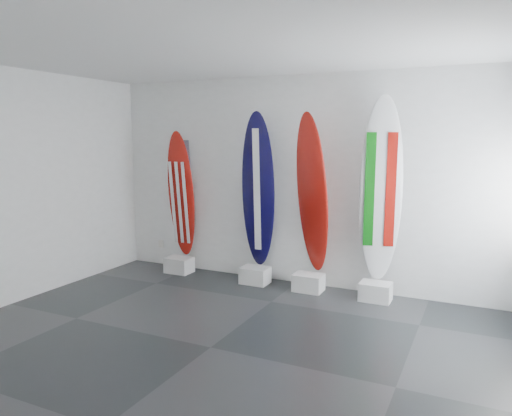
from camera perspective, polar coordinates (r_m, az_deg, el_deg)
The scene contains 13 objects.
floor at distance 5.19m, azimuth -5.35°, elevation -15.98°, with size 6.00×6.00×0.00m, color black.
ceiling at distance 4.81m, azimuth -5.87°, elevation 18.66°, with size 6.00×6.00×0.00m, color white.
wall_back at distance 7.02m, azimuth 5.04°, elevation 3.13°, with size 6.00×6.00×0.00m, color white.
wall_left at distance 6.82m, azimuth -27.72°, elevation 2.05°, with size 5.00×5.00×0.00m, color white.
display_block_usa at distance 7.85m, azimuth -9.00°, elevation -6.62°, with size 0.40×0.30×0.24m, color silver.
surfboard_usa at distance 7.72m, azimuth -8.77°, elevation 1.55°, with size 0.45×0.08×2.00m, color maroon.
display_block_navy at distance 7.20m, azimuth -0.10°, elevation -7.90°, with size 0.40×0.30×0.24m, color silver.
surfboard_navy at distance 7.04m, azimuth 0.25°, elevation 2.10°, with size 0.51×0.08×2.26m, color black.
display_block_swiss at distance 6.89m, azimuth 6.17°, elevation -8.69°, with size 0.40×0.30×0.24m, color silver.
surfboard_swiss at distance 6.73m, azimuth 6.62°, elevation 1.64°, with size 0.51×0.08×2.25m, color maroon.
display_block_italy at distance 6.66m, azimuth 13.85°, elevation -9.51°, with size 0.40×0.30×0.24m, color silver.
surfboard_italy at distance 6.48m, azimuth 14.45°, elevation 2.04°, with size 0.55×0.08×2.43m, color silver.
wall_outlet at distance 8.36m, azimuth -11.08°, elevation -4.13°, with size 0.09×0.02×0.13m, color silver.
Camera 1 is at (2.46, -4.04, 2.14)m, focal length 34.08 mm.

